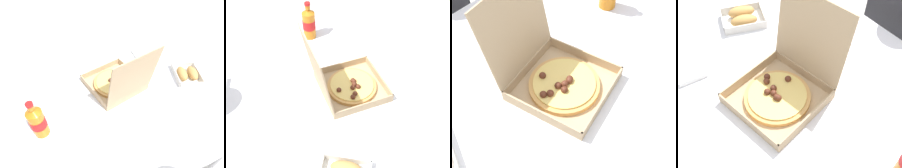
{
  "view_description": "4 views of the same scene",
  "coord_description": "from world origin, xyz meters",
  "views": [
    {
      "loc": [
        0.36,
        0.64,
        1.54
      ],
      "look_at": [
        0.03,
        -0.08,
        0.72
      ],
      "focal_mm": 30.23,
      "sensor_mm": 36.0,
      "label": 1
    },
    {
      "loc": [
        -0.87,
        0.15,
        1.72
      ],
      "look_at": [
        0.04,
        -0.03,
        0.73
      ],
      "focal_mm": 44.3,
      "sensor_mm": 36.0,
      "label": 2
    },
    {
      "loc": [
        -0.44,
        -0.48,
        1.51
      ],
      "look_at": [
        0.01,
        -0.09,
        0.74
      ],
      "focal_mm": 47.29,
      "sensor_mm": 36.0,
      "label": 3
    },
    {
      "loc": [
        0.52,
        -0.42,
        1.55
      ],
      "look_at": [
        -0.01,
        -0.02,
        0.72
      ],
      "focal_mm": 45.57,
      "sensor_mm": 36.0,
      "label": 4
    }
  ],
  "objects": [
    {
      "name": "ground_plane",
      "position": [
        0.0,
        0.0,
        0.0
      ],
      "size": [
        10.0,
        10.0,
        0.0
      ],
      "primitive_type": "plane",
      "color": "beige"
    },
    {
      "name": "dining_table",
      "position": [
        0.0,
        0.0,
        0.64
      ],
      "size": [
        1.2,
        1.04,
        0.71
      ],
      "color": "white",
      "rests_on": "ground_plane"
    },
    {
      "name": "pizza_box_open",
      "position": [
        0.01,
        -0.06,
        0.76
      ],
      "size": [
        0.35,
        0.39,
        0.34
      ],
      "color": "tan",
      "rests_on": "dining_table"
    },
    {
      "name": "paper_menu",
      "position": [
        0.36,
        -0.3,
        0.71
      ],
      "size": [
        0.25,
        0.21,
        0.0
      ],
      "primitive_type": "cube",
      "rotation": [
        0.0,
        0.0,
        -0.33
      ],
      "color": "white",
      "rests_on": "dining_table"
    }
  ]
}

